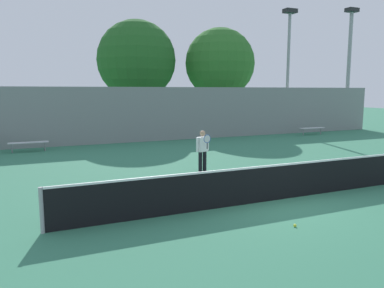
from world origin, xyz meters
The scene contains 11 objects.
ground_plane centered at (0.00, 0.00, 0.00)m, with size 100.00×100.00×0.00m, color #337556.
tennis_net centered at (0.00, 0.00, 0.51)m, with size 11.88×0.09×1.00m.
tennis_player centered at (-0.22, 4.00, 0.88)m, with size 0.55×0.45×1.56m.
bench_courtside_near centered at (-6.06, 11.76, 0.44)m, with size 1.86×0.40×0.49m.
bench_courtside_far centered at (11.84, 11.76, 0.44)m, with size 1.90×0.40×0.49m.
light_pole_far_right centered at (16.33, 13.17, 5.23)m, with size 0.90×0.60×9.03m.
light_pole_center_back centered at (11.12, 13.70, 5.48)m, with size 0.90×0.60×8.63m.
tennis_ball centered at (-0.75, -1.88, 0.03)m, with size 0.07×0.07×0.07m.
back_fence centered at (0.00, 13.03, 1.61)m, with size 35.96×0.06×3.22m.
tree_green_broad centered at (1.35, 18.27, 5.15)m, with size 5.61×5.61×7.97m.
tree_dark_dense centered at (7.44, 17.07, 5.03)m, with size 5.21×5.21×7.64m.
Camera 1 is at (-6.08, -8.24, 3.01)m, focal length 35.00 mm.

